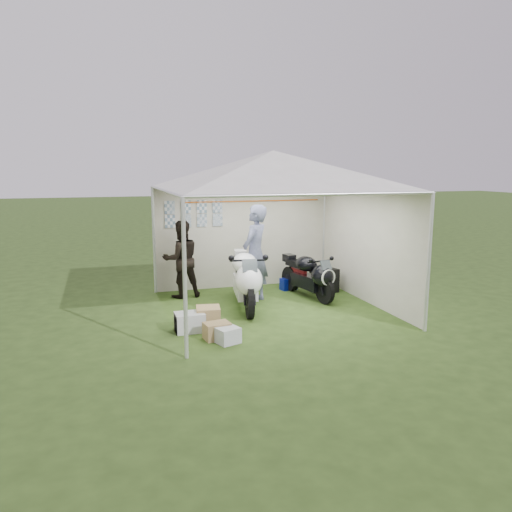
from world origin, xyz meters
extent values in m
plane|color=#294016|center=(0.00, 0.00, 0.00)|extent=(80.00, 80.00, 0.00)
cylinder|color=silver|center=(-2.00, -2.00, 1.15)|extent=(0.06, 0.06, 2.30)
cylinder|color=silver|center=(2.00, -2.00, 1.15)|extent=(0.06, 0.06, 2.30)
cylinder|color=silver|center=(-2.00, 2.00, 1.15)|extent=(0.06, 0.06, 2.30)
cylinder|color=silver|center=(2.00, 2.00, 1.15)|extent=(0.06, 0.06, 2.30)
cube|color=beige|center=(0.00, 2.00, 1.15)|extent=(4.00, 0.02, 2.30)
cube|color=beige|center=(-2.00, 0.00, 1.15)|extent=(0.02, 4.00, 2.30)
cube|color=beige|center=(2.00, 0.00, 1.15)|extent=(0.02, 4.00, 2.30)
pyramid|color=white|center=(0.00, 0.00, 2.65)|extent=(5.66, 5.66, 0.70)
cube|color=#99A5B7|center=(-1.65, 1.98, 1.85)|extent=(0.22, 0.02, 0.28)
cube|color=#99A5B7|center=(-1.30, 1.98, 1.85)|extent=(0.22, 0.02, 0.28)
cube|color=#99A5B7|center=(-0.95, 1.98, 1.85)|extent=(0.22, 0.01, 0.28)
cube|color=#99A5B7|center=(-0.60, 1.98, 1.85)|extent=(0.22, 0.01, 0.28)
cube|color=#99A5B7|center=(-1.65, 1.98, 1.55)|extent=(0.22, 0.02, 0.28)
cube|color=#99A5B7|center=(-1.30, 1.98, 1.55)|extent=(0.22, 0.01, 0.28)
cube|color=#99A5B7|center=(-0.95, 1.98, 1.55)|extent=(0.22, 0.02, 0.28)
cube|color=#99A5B7|center=(-0.60, 1.98, 1.55)|extent=(0.22, 0.01, 0.28)
cylinder|color=#D8590C|center=(0.20, 1.97, 1.95)|extent=(3.20, 0.02, 0.02)
cylinder|color=black|center=(-0.59, -0.45, 0.33)|extent=(0.22, 0.67, 0.66)
cylinder|color=black|center=(-0.33, 1.08, 0.33)|extent=(0.28, 0.68, 0.66)
cube|color=white|center=(-0.47, 0.26, 0.42)|extent=(0.55, 1.10, 0.33)
ellipsoid|color=white|center=(-0.57, -0.34, 0.69)|extent=(0.60, 0.74, 0.55)
ellipsoid|color=white|center=(-0.45, 0.37, 0.86)|extent=(0.60, 0.75, 0.39)
cube|color=black|center=(-0.37, 0.81, 0.80)|extent=(0.40, 0.70, 0.15)
cube|color=white|center=(-0.31, 1.17, 0.89)|extent=(0.30, 0.37, 0.20)
cube|color=black|center=(-0.39, 0.70, 0.61)|extent=(0.21, 0.62, 0.11)
cube|color=#3F474C|center=(-0.59, -0.47, 0.97)|extent=(0.29, 0.20, 0.23)
cylinder|color=black|center=(1.12, 0.04, 0.27)|extent=(0.19, 0.55, 0.54)
cylinder|color=black|center=(0.88, 1.28, 0.27)|extent=(0.24, 0.56, 0.54)
cube|color=black|center=(1.01, 0.62, 0.34)|extent=(0.47, 0.90, 0.27)
ellipsoid|color=black|center=(1.11, 0.13, 0.56)|extent=(0.50, 0.61, 0.45)
ellipsoid|color=black|center=(0.99, 0.70, 0.70)|extent=(0.50, 0.62, 0.32)
cube|color=black|center=(0.92, 1.06, 0.65)|extent=(0.34, 0.58, 0.13)
cube|color=black|center=(0.86, 1.35, 0.72)|extent=(0.25, 0.30, 0.16)
cube|color=maroon|center=(0.94, 0.97, 0.50)|extent=(0.18, 0.50, 0.09)
cube|color=#3F474C|center=(1.13, 0.02, 0.79)|extent=(0.24, 0.17, 0.19)
cylinder|color=white|center=(1.14, -0.07, 0.56)|extent=(0.32, 0.08, 0.32)
cube|color=#1021C2|center=(0.86, 1.37, 0.13)|extent=(0.38, 0.28, 0.26)
imported|color=black|center=(-1.51, 1.45, 0.81)|extent=(0.85, 0.69, 1.62)
imported|color=slate|center=(-0.15, 0.62, 0.99)|extent=(0.83, 0.85, 1.97)
cube|color=black|center=(1.53, 0.93, 0.26)|extent=(0.60, 0.53, 0.52)
cube|color=#AFB3B8|center=(-1.75, -0.84, 0.16)|extent=(0.48, 0.38, 0.32)
cube|color=#93774B|center=(-1.41, -0.73, 0.18)|extent=(0.46, 0.46, 0.36)
cube|color=#B2B7BB|center=(-1.28, -1.58, 0.12)|extent=(0.41, 0.37, 0.24)
cube|color=olive|center=(-1.40, -1.35, 0.13)|extent=(0.44, 0.34, 0.27)
camera|label=1|loc=(-3.08, -8.77, 2.69)|focal=35.00mm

